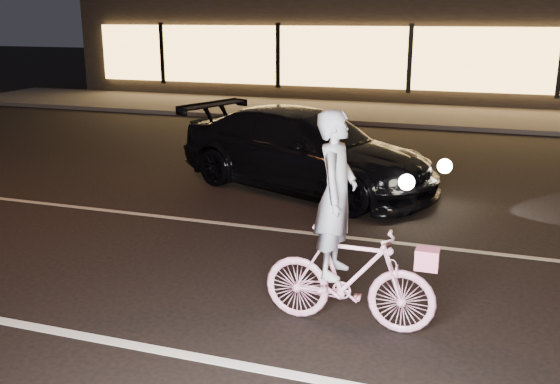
% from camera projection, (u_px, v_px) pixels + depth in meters
% --- Properties ---
extents(ground, '(90.00, 90.00, 0.00)m').
position_uv_depth(ground, '(234.00, 287.00, 7.04)').
color(ground, black).
rests_on(ground, ground).
extents(lane_stripe_near, '(60.00, 0.12, 0.01)m').
position_uv_depth(lane_stripe_near, '(170.00, 352.00, 5.67)').
color(lane_stripe_near, silver).
rests_on(lane_stripe_near, ground).
extents(lane_stripe_far, '(60.00, 0.10, 0.01)m').
position_uv_depth(lane_stripe_far, '(288.00, 231.00, 8.86)').
color(lane_stripe_far, gray).
rests_on(lane_stripe_far, ground).
extents(sidewalk, '(30.00, 4.00, 0.12)m').
position_uv_depth(sidewalk, '(399.00, 114.00, 18.87)').
color(sidewalk, '#383533').
rests_on(sidewalk, ground).
extents(storefront, '(25.40, 8.42, 4.20)m').
position_uv_depth(storefront, '(425.00, 37.00, 23.74)').
color(storefront, black).
rests_on(storefront, ground).
extents(cyclist, '(1.70, 0.58, 2.13)m').
position_uv_depth(cyclist, '(345.00, 253.00, 5.98)').
color(cyclist, '#D8438C').
rests_on(cyclist, ground).
extents(sedan, '(5.18, 3.50, 1.39)m').
position_uv_depth(sedan, '(305.00, 150.00, 10.82)').
color(sedan, black).
rests_on(sedan, ground).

